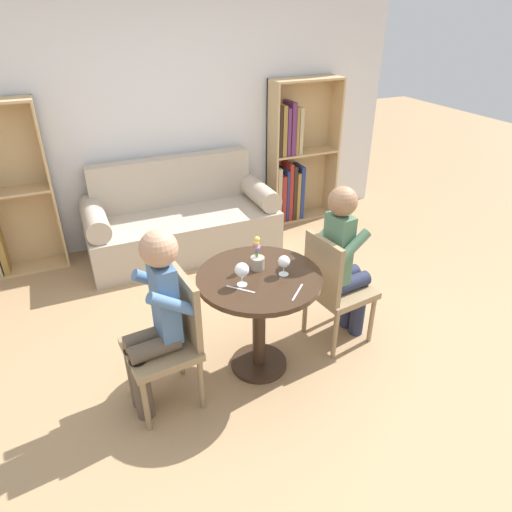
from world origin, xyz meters
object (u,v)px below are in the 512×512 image
object	(u,v)px
couch	(182,222)
chair_right	(334,285)
person_left	(155,318)
wine_glass_right	(284,262)
flower_vase	(257,258)
wine_glass_left	(242,270)
person_right	(345,262)
chair_left	(171,336)
bookshelf_right	(293,160)

from	to	relation	value
couch	chair_right	size ratio (longest dim) A/B	2.10
person_left	wine_glass_right	world-z (taller)	person_left
couch	flower_vase	bearing A→B (deg)	-89.14
couch	flower_vase	size ratio (longest dim) A/B	8.16
couch	wine_glass_left	size ratio (longest dim) A/B	12.24
person_right	flower_vase	size ratio (longest dim) A/B	5.38
wine_glass_left	couch	bearing A→B (deg)	85.92
chair_left	wine_glass_left	size ratio (longest dim) A/B	5.82
chair_right	wine_glass_right	bearing A→B (deg)	93.73
person_right	chair_right	bearing A→B (deg)	94.94
couch	person_left	distance (m)	2.13
chair_left	wine_glass_right	bearing A→B (deg)	83.87
person_left	person_right	world-z (taller)	person_right
bookshelf_right	chair_left	world-z (taller)	bookshelf_right
person_right	wine_glass_left	bearing A→B (deg)	90.45
person_right	wine_glass_right	distance (m)	0.59
flower_vase	wine_glass_left	bearing A→B (deg)	-139.26
chair_left	wine_glass_right	size ratio (longest dim) A/B	6.64
couch	person_left	bearing A→B (deg)	-109.46
couch	wine_glass_right	distance (m)	2.05
bookshelf_right	flower_vase	xyz separation A→B (m)	(-1.39, -2.10, 0.12)
chair_left	wine_glass_right	xyz separation A→B (m)	(0.77, -0.01, 0.36)
person_left	chair_left	bearing A→B (deg)	93.82
chair_left	chair_right	size ratio (longest dim) A/B	1.00
wine_glass_right	person_left	bearing A→B (deg)	-179.55
wine_glass_right	chair_right	bearing A→B (deg)	11.12
chair_left	person_left	xyz separation A→B (m)	(-0.09, -0.01, 0.17)
chair_left	person_right	distance (m)	1.33
chair_right	person_right	size ratio (longest dim) A/B	0.72
couch	wine_glass_left	xyz separation A→B (m)	(-0.14, -1.98, 0.55)
person_left	person_right	distance (m)	1.41
bookshelf_right	flower_vase	size ratio (longest dim) A/B	6.86
flower_vase	person_left	bearing A→B (deg)	-168.64
wine_glass_right	person_right	bearing A→B (deg)	11.31
person_right	wine_glass_left	world-z (taller)	person_right
couch	chair_left	size ratio (longest dim) A/B	2.10
couch	bookshelf_right	world-z (taller)	bookshelf_right
flower_vase	chair_left	bearing A→B (deg)	-168.38
chair_right	person_left	bearing A→B (deg)	86.87
chair_left	wine_glass_left	bearing A→B (deg)	82.82
chair_left	wine_glass_left	world-z (taller)	wine_glass_left
chair_left	chair_right	bearing A→B (deg)	88.32
person_right	wine_glass_right	world-z (taller)	person_right
wine_glass_left	wine_glass_right	size ratio (longest dim) A/B	1.14
couch	flower_vase	world-z (taller)	flower_vase
bookshelf_right	person_right	distance (m)	2.25
chair_left	chair_right	world-z (taller)	same
wine_glass_left	bookshelf_right	bearing A→B (deg)	55.15
bookshelf_right	person_left	world-z (taller)	bookshelf_right
person_right	flower_vase	distance (m)	0.70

